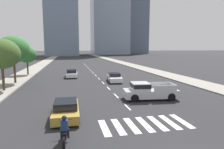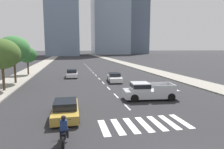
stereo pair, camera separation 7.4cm
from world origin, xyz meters
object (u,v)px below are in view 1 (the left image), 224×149
(motorcycle_lead, at_px, (65,131))
(sedan_gold_1, at_px, (66,109))
(street_tree_second, at_px, (13,50))
(street_tree_third, at_px, (27,55))
(street_tree_nearest, at_px, (1,54))
(pickup_truck, at_px, (148,91))
(sedan_white_2, at_px, (114,78))
(sedan_white_0, at_px, (72,74))

(motorcycle_lead, relative_size, sedan_gold_1, 0.46)
(motorcycle_lead, height_order, street_tree_second, street_tree_second)
(street_tree_third, bearing_deg, street_tree_nearest, -90.00)
(sedan_gold_1, xyz_separation_m, street_tree_nearest, (-7.13, 10.28, 3.74))
(pickup_truck, bearing_deg, street_tree_nearest, -18.70)
(sedan_white_2, bearing_deg, pickup_truck, 10.19)
(sedan_white_2, bearing_deg, street_tree_nearest, -68.65)
(motorcycle_lead, relative_size, sedan_white_2, 0.45)
(street_tree_second, bearing_deg, street_tree_nearest, -90.00)
(sedan_white_0, bearing_deg, street_tree_second, 122.32)
(motorcycle_lead, relative_size, pickup_truck, 0.39)
(pickup_truck, xyz_separation_m, street_tree_third, (-14.90, 20.83, 2.92))
(street_tree_third, bearing_deg, sedan_white_0, -27.74)
(motorcycle_lead, height_order, street_tree_third, street_tree_third)
(sedan_white_2, relative_size, street_tree_nearest, 0.80)
(sedan_gold_1, bearing_deg, pickup_truck, -65.70)
(motorcycle_lead, height_order, pickup_truck, pickup_truck)
(sedan_gold_1, relative_size, street_tree_nearest, 0.78)
(street_tree_nearest, xyz_separation_m, street_tree_third, (0.00, 13.95, -0.59))
(sedan_gold_1, height_order, street_tree_second, street_tree_second)
(pickup_truck, bearing_deg, sedan_gold_1, 29.69)
(street_tree_nearest, relative_size, street_tree_third, 1.18)
(sedan_gold_1, bearing_deg, street_tree_third, 17.09)
(motorcycle_lead, relative_size, street_tree_nearest, 0.35)
(sedan_gold_1, height_order, sedan_white_2, sedan_white_2)
(sedan_gold_1, height_order, street_tree_third, street_tree_third)
(pickup_truck, bearing_deg, street_tree_third, -48.33)
(street_tree_nearest, distance_m, street_tree_second, 5.06)
(sedan_white_0, bearing_deg, street_tree_nearest, 142.30)
(motorcycle_lead, bearing_deg, street_tree_third, 16.84)
(pickup_truck, xyz_separation_m, street_tree_nearest, (-14.90, 6.88, 3.51))
(sedan_white_0, distance_m, street_tree_second, 10.10)
(motorcycle_lead, relative_size, street_tree_third, 0.42)
(motorcycle_lead, xyz_separation_m, street_tree_second, (-7.11, 19.25, 4.21))
(motorcycle_lead, height_order, street_tree_nearest, street_tree_nearest)
(street_tree_nearest, bearing_deg, street_tree_third, 90.00)
(sedan_white_0, xyz_separation_m, street_tree_third, (-7.85, 4.13, 3.12))
(motorcycle_lead, distance_m, sedan_white_2, 19.42)
(sedan_white_0, relative_size, street_tree_third, 0.88)
(pickup_truck, relative_size, street_tree_second, 0.83)
(sedan_white_2, distance_m, street_tree_third, 17.56)
(sedan_white_0, bearing_deg, sedan_white_2, -132.58)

